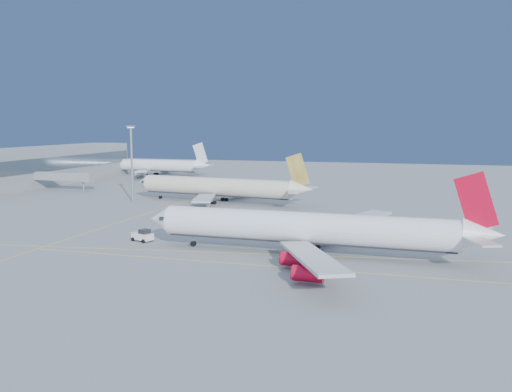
% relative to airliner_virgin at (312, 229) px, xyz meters
% --- Properties ---
extents(ground, '(500.00, 500.00, 0.00)m').
position_rel_airliner_virgin_xyz_m(ground, '(-12.94, 3.68, -5.01)').
color(ground, slate).
rests_on(ground, ground).
extents(terminal, '(18.40, 110.00, 15.00)m').
position_rel_airliner_virgin_xyz_m(terminal, '(-127.88, 88.68, 2.50)').
color(terminal, gray).
rests_on(terminal, ground).
extents(jet_bridge, '(23.60, 3.60, 6.90)m').
position_rel_airliner_virgin_xyz_m(jet_bridge, '(-106.05, 75.68, 0.16)').
color(jet_bridge, gray).
rests_on(jet_bridge, ground).
extents(taxiway_lines, '(118.86, 140.00, 0.02)m').
position_rel_airliner_virgin_xyz_m(taxiway_lines, '(-27.66, 10.02, -5.00)').
color(taxiway_lines, yellow).
rests_on(taxiway_lines, ground).
extents(airliner_virgin, '(67.35, 60.57, 16.63)m').
position_rel_airliner_virgin_xyz_m(airliner_virgin, '(0.00, 0.00, 0.00)').
color(airliner_virgin, white).
rests_on(airliner_virgin, ground).
extents(airliner_etihad, '(61.60, 56.42, 16.09)m').
position_rel_airliner_virgin_xyz_m(airliner_etihad, '(-41.11, 61.67, -0.12)').
color(airliner_etihad, beige).
rests_on(airliner_etihad, ground).
extents(airliner_third, '(59.11, 54.52, 15.87)m').
position_rel_airliner_virgin_xyz_m(airliner_third, '(-103.10, 139.04, -0.21)').
color(airliner_third, white).
rests_on(airliner_third, ground).
extents(pushback_tug, '(5.10, 4.03, 2.58)m').
position_rel_airliner_virgin_xyz_m(pushback_tug, '(-36.47, 2.31, -3.82)').
color(pushback_tug, white).
rests_on(pushback_tug, ground).
extents(light_mast, '(2.06, 2.06, 23.86)m').
position_rel_airliner_virgin_xyz_m(light_mast, '(-67.90, 55.37, 9.07)').
color(light_mast, gray).
rests_on(light_mast, ground).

